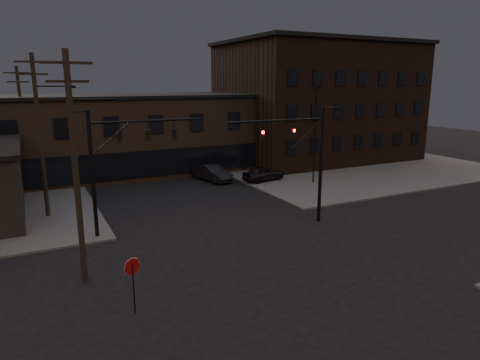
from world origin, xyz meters
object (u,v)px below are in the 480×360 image
at_px(stop_sign, 133,272).
at_px(car_crossing, 212,173).
at_px(parked_car_lot_b, 291,158).
at_px(traffic_signal_far, 113,158).
at_px(parked_car_lot_a, 263,173).
at_px(traffic_signal_near, 308,153).

height_order(stop_sign, car_crossing, stop_sign).
bearing_deg(stop_sign, parked_car_lot_b, 45.62).
bearing_deg(car_crossing, traffic_signal_far, -147.58).
xyz_separation_m(traffic_signal_far, parked_car_lot_a, (15.72, 8.70, -4.14)).
height_order(traffic_signal_near, parked_car_lot_a, traffic_signal_near).
height_order(traffic_signal_near, car_crossing, traffic_signal_near).
distance_m(traffic_signal_far, parked_car_lot_a, 18.44).
relative_size(traffic_signal_far, parked_car_lot_b, 1.54).
bearing_deg(car_crossing, parked_car_lot_a, -46.34).
bearing_deg(parked_car_lot_b, parked_car_lot_a, 137.43).
bearing_deg(traffic_signal_far, traffic_signal_near, -16.17).
xyz_separation_m(traffic_signal_near, traffic_signal_far, (-12.07, 3.50, 0.08)).
distance_m(parked_car_lot_a, parked_car_lot_b, 9.33).
distance_m(stop_sign, car_crossing, 25.03).
relative_size(parked_car_lot_a, parked_car_lot_b, 0.82).
xyz_separation_m(traffic_signal_near, car_crossing, (-0.61, 15.03, -4.13)).
distance_m(traffic_signal_near, traffic_signal_far, 12.57).
height_order(traffic_signal_near, parked_car_lot_b, traffic_signal_near).
relative_size(stop_sign, parked_car_lot_a, 0.58).
xyz_separation_m(parked_car_lot_a, car_crossing, (-4.25, 2.82, -0.07)).
xyz_separation_m(traffic_signal_near, parked_car_lot_a, (3.64, 12.20, -4.06)).
bearing_deg(parked_car_lot_b, stop_sign, 143.09).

